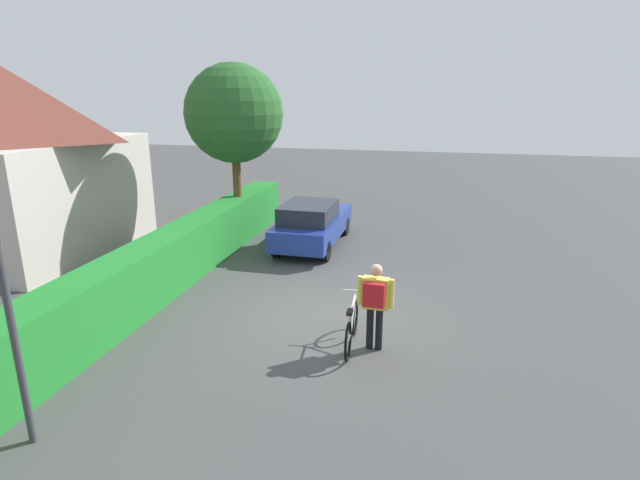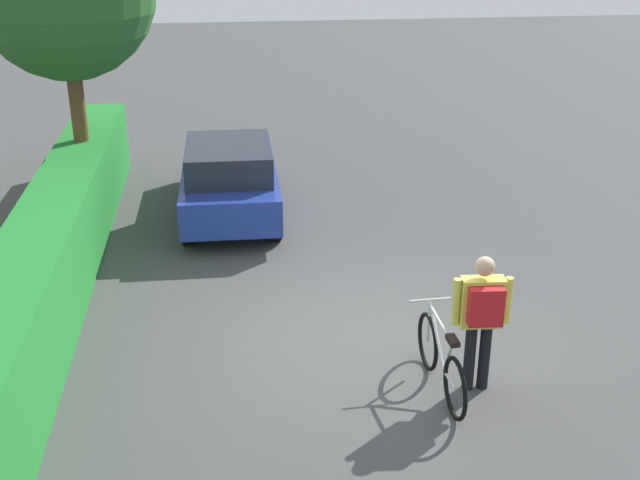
{
  "view_description": "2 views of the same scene",
  "coord_description": "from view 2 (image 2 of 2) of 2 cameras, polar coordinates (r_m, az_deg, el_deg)",
  "views": [
    {
      "loc": [
        -9.73,
        -2.05,
        4.64
      ],
      "look_at": [
        2.98,
        0.92,
        0.74
      ],
      "focal_mm": 28.69,
      "sensor_mm": 36.0,
      "label": 1
    },
    {
      "loc": [
        -8.77,
        1.69,
        5.17
      ],
      "look_at": [
        1.23,
        0.41,
        0.9
      ],
      "focal_mm": 44.81,
      "sensor_mm": 36.0,
      "label": 2
    }
  ],
  "objects": [
    {
      "name": "ground_plane",
      "position": [
        10.32,
        3.13,
        -7.16
      ],
      "size": [
        60.0,
        60.0,
        0.0
      ],
      "primitive_type": "plane",
      "color": "#434343"
    },
    {
      "name": "hedge_row",
      "position": [
        10.15,
        -20.22,
        -4.91
      ],
      "size": [
        15.81,
        0.9,
        1.35
      ],
      "primitive_type": "cube",
      "color": "#1F7929",
      "rests_on": "ground"
    },
    {
      "name": "bicycle",
      "position": [
        9.24,
        8.63,
        -8.54
      ],
      "size": [
        1.71,
        0.5,
        0.92
      ],
      "color": "black",
      "rests_on": "ground"
    },
    {
      "name": "person_rider",
      "position": [
        9.03,
        11.48,
        -5.06
      ],
      "size": [
        0.37,
        0.67,
        1.65
      ],
      "color": "black",
      "rests_on": "ground"
    },
    {
      "name": "parked_car_near",
      "position": [
        14.21,
        -6.49,
        4.55
      ],
      "size": [
        4.07,
        1.68,
        1.41
      ],
      "color": "navy",
      "rests_on": "ground"
    }
  ]
}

